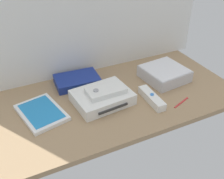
{
  "coord_description": "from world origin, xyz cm",
  "views": [
    {
      "loc": [
        -37.49,
        -77.68,
        61.23
      ],
      "look_at": [
        0.0,
        0.0,
        4.0
      ],
      "focal_mm": 43.31,
      "sensor_mm": 36.0,
      "label": 1
    }
  ],
  "objects": [
    {
      "name": "mini_computer",
      "position": [
        26.69,
        3.31,
        2.64
      ],
      "size": [
        18.57,
        18.57,
        5.3
      ],
      "rotation": [
        0.0,
        0.0,
        0.1
      ],
      "color": "silver",
      "rests_on": "ground_plane"
    },
    {
      "name": "game_case",
      "position": [
        -27.26,
        1.93,
        0.76
      ],
      "size": [
        17.21,
        21.39,
        1.56
      ],
      "rotation": [
        0.0,
        0.0,
        0.21
      ],
      "color": "white",
      "rests_on": "ground_plane"
    },
    {
      "name": "remote_classic_pad",
      "position": [
        -3.28,
        -1.48,
        5.41
      ],
      "size": [
        14.45,
        8.09,
        2.4
      ],
      "rotation": [
        0.0,
        0.0,
        0.01
      ],
      "color": "white",
      "rests_on": "game_console"
    },
    {
      "name": "game_console",
      "position": [
        -4.5,
        -0.8,
        2.2
      ],
      "size": [
        22.29,
        17.85,
        4.4
      ],
      "rotation": [
        0.0,
        0.0,
        0.09
      ],
      "color": "white",
      "rests_on": "ground_plane"
    },
    {
      "name": "remote_wand",
      "position": [
        12.7,
        -8.57,
        1.51
      ],
      "size": [
        3.91,
        14.87,
        3.4
      ],
      "rotation": [
        0.0,
        0.0,
        -0.02
      ],
      "color": "white",
      "rests_on": "ground_plane"
    },
    {
      "name": "network_router",
      "position": [
        -8.71,
        15.69,
        1.7
      ],
      "size": [
        18.75,
        13.23,
        3.4
      ],
      "rotation": [
        0.0,
        0.0,
        -0.07
      ],
      "color": "navy",
      "rests_on": "ground_plane"
    },
    {
      "name": "stylus_pen",
      "position": [
        22.43,
        -14.36,
        0.35
      ],
      "size": [
        8.7,
        3.73,
        0.7
      ],
      "primitive_type": "cylinder",
      "rotation": [
        0.0,
        1.57,
        0.35
      ],
      "color": "red",
      "rests_on": "ground_plane"
    },
    {
      "name": "ground_plane",
      "position": [
        0.0,
        0.0,
        -1.0
      ],
      "size": [
        100.0,
        48.0,
        2.0
      ],
      "primitive_type": "cube",
      "color": "#9E7F5B",
      "rests_on": "ground"
    }
  ]
}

